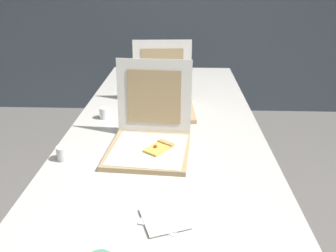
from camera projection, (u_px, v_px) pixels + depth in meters
name	position (u px, v px, depth m)	size (l,w,h in m)	color
table	(166.00, 130.00, 1.83)	(0.99, 2.35, 0.75)	beige
pizza_box_front	(150.00, 138.00, 1.52)	(0.38, 0.41, 0.38)	tan
pizza_box_middle	(163.00, 100.00, 1.97)	(0.38, 0.43, 0.38)	tan
cup_white_near_left	(63.00, 153.00, 1.44)	(0.06, 0.06, 0.06)	white
cup_white_mid	(105.00, 113.00, 1.85)	(0.06, 0.06, 0.06)	white
napkin_pile	(164.00, 218.00, 1.09)	(0.18, 0.18, 0.01)	white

